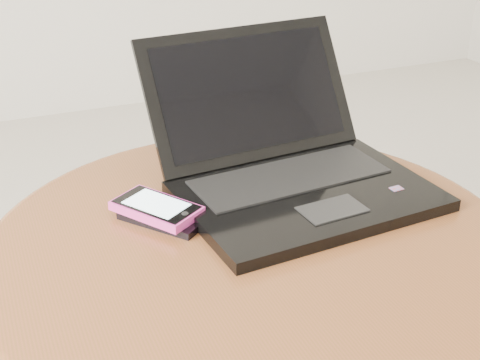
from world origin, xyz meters
name	(u,v)px	position (x,y,z in m)	size (l,w,h in m)	color
table	(253,311)	(-0.10, -0.04, 0.44)	(0.70, 0.70, 0.56)	brown
laptop	(289,164)	(0.00, 0.07, 0.60)	(0.37, 0.38, 0.20)	black
phone_black	(164,217)	(-0.20, 0.04, 0.56)	(0.12, 0.13, 0.01)	black
phone_pink	(157,208)	(-0.21, 0.05, 0.58)	(0.12, 0.13, 0.01)	#DC399D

